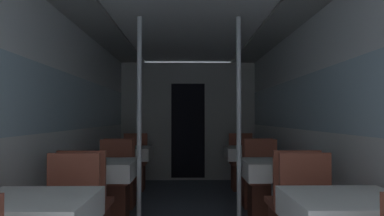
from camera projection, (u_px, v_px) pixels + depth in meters
wall_left at (69, 121)px, 4.08m from camera, size 0.05×8.19×2.25m
wall_right at (308, 121)px, 4.12m from camera, size 0.05×8.19×2.25m
ceiling_panel at (189, 19)px, 4.13m from camera, size 2.62×8.19×0.07m
bulkhead_far at (188, 121)px, 7.20m from camera, size 2.57×0.09×2.25m
dining_table_left_1 at (102, 172)px, 3.85m from camera, size 0.67×0.67×0.75m
chair_left_far_1 at (114, 193)px, 4.44m from camera, size 0.40×0.40×0.93m
support_pole_left_1 at (139, 125)px, 3.86m from camera, size 0.05×0.05×2.25m
dining_table_left_2 at (129, 155)px, 5.58m from camera, size 0.67×0.67×0.75m
chair_left_near_2 at (121, 185)px, 4.97m from camera, size 0.40×0.40×0.93m
chair_left_far_2 at (134, 172)px, 6.18m from camera, size 0.40×0.40×0.93m
dining_table_right_0 at (348, 216)px, 2.13m from camera, size 0.67×0.67×0.75m
dining_table_right_1 at (275, 172)px, 3.87m from camera, size 0.67×0.67×0.75m
chair_right_far_1 at (264, 193)px, 4.47m from camera, size 0.40×0.40×0.93m
support_pole_right_1 at (239, 125)px, 3.88m from camera, size 0.05×0.05×2.25m
dining_table_right_2 at (248, 155)px, 5.61m from camera, size 0.67×0.67×0.75m
chair_right_near_2 at (255, 185)px, 5.00m from camera, size 0.40×0.40×0.93m
chair_right_far_2 at (242, 172)px, 6.21m from camera, size 0.40×0.40×0.93m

